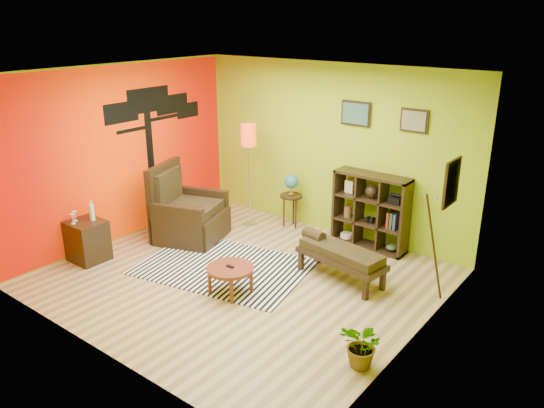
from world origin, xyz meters
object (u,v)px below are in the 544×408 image
Objects in this scene: cube_shelf at (371,212)px; potted_plant at (363,350)px; armchair at (186,216)px; globe_table at (291,188)px; coffee_table at (230,271)px; floor_lamp at (249,145)px; side_cabinet at (88,240)px; bench at (339,254)px.

cube_shelf reaches higher than potted_plant.
armchair is 1.36× the size of globe_table.
potted_plant is (1.39, -2.77, -0.40)m from cube_shelf.
floor_lamp reaches higher than coffee_table.
globe_table reaches higher than potted_plant.
coffee_table is 1.20× the size of potted_plant.
globe_table is 0.78× the size of cube_shelf.
potted_plant is (2.14, -0.32, -0.13)m from coffee_table.
cube_shelf is (1.49, 0.05, -0.11)m from globe_table.
cube_shelf is at bearing 72.91° from coffee_table.
floor_lamp is at bearing 146.31° from potted_plant.
armchair is 1.60m from side_cabinet.
side_cabinet is at bearing -166.97° from coffee_table.
armchair is 1.06× the size of cube_shelf.
coffee_table is at bearing -56.10° from floor_lamp.
bench is at bearing -35.33° from globe_table.
floor_lamp is (1.02, 2.55, 1.13)m from side_cabinet.
floor_lamp is 1.32× the size of bench.
bench is at bearing 28.26° from side_cabinet.
armchair is at bearing -126.65° from globe_table.
side_cabinet is 0.52× the size of floor_lamp.
side_cabinet is at bearing -177.15° from potted_plant.
bench is at bearing -19.10° from floor_lamp.
floor_lamp is at bearing 123.90° from coffee_table.
globe_table is at bearing 107.22° from coffee_table.
cube_shelf reaches higher than globe_table.
cube_shelf is 3.12m from potted_plant.
coffee_table is 1.52m from bench.
potted_plant is at bearing -51.58° from bench.
coffee_table is 0.35× the size of floor_lamp.
cube_shelf is at bearing 2.07° from globe_table.
armchair is 0.94× the size of bench.
globe_table is 0.69× the size of bench.
floor_lamp is 4.37m from potted_plant.
globe_table is 1.50m from cube_shelf.
armchair reaches higher than coffee_table.
globe_table is 1.81× the size of potted_plant.
armchair reaches higher than bench.
armchair is at bearing -174.45° from bench.
floor_lamp reaches higher than bench.
bench is 2.62× the size of potted_plant.
armchair is at bearing -114.16° from floor_lamp.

